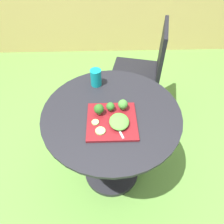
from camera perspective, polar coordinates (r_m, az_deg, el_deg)
ground_plane at (r=1.82m, az=-0.10°, el=-15.66°), size 12.00×12.00×0.00m
patio_table at (r=1.45m, az=-0.13°, el=-7.69°), size 0.82×0.82×0.72m
patio_chair at (r=1.95m, az=9.34°, el=12.21°), size 0.53×0.53×0.90m
salad_plate at (r=1.17m, az=0.16°, el=-2.48°), size 0.28×0.28×0.01m
drinking_glass at (r=1.39m, az=-4.37°, el=9.09°), size 0.07×0.07×0.11m
fork at (r=1.14m, az=1.27°, el=-3.68°), size 0.07×0.15×0.00m
lettuce_mound at (r=1.14m, az=1.96°, el=-2.58°), size 0.11×0.12×0.04m
broccoli_floret_0 at (r=1.20m, az=2.97°, el=2.08°), size 0.06×0.06×0.07m
broccoli_floret_1 at (r=1.18m, az=-3.58°, el=0.83°), size 0.06×0.06×0.07m
broccoli_floret_2 at (r=1.20m, az=-0.44°, el=1.55°), size 0.05×0.05×0.06m
cucumber_slice_0 at (r=1.16m, az=-4.56°, el=-2.81°), size 0.04×0.04×0.01m
cucumber_slice_1 at (r=1.12m, az=-3.17°, el=-5.13°), size 0.05×0.05×0.01m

